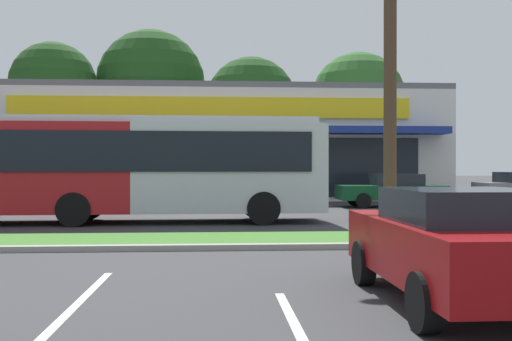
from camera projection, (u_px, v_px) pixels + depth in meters
name	position (u px, v px, depth m)	size (l,w,h in m)	color
grass_median	(142.00, 241.00, 13.45)	(56.00, 2.20, 0.12)	#427A2D
curb_lip	(134.00, 248.00, 12.24)	(56.00, 0.24, 0.12)	#99968C
parking_stripe_1	(73.00, 308.00, 7.25)	(0.12, 4.80, 0.01)	silver
storefront_building	(213.00, 145.00, 34.61)	(24.87, 11.59, 6.04)	silver
tree_left	(53.00, 85.00, 41.90)	(6.05, 6.05, 10.54)	#473323
tree_mid_left	(151.00, 84.00, 45.04)	(8.14, 8.14, 12.12)	#473323
tree_mid	(251.00, 103.00, 42.31)	(6.47, 6.47, 9.57)	#473323
tree_mid_right	(358.00, 100.00, 44.59)	(7.04, 7.04, 10.34)	#473323
city_bus	(114.00, 166.00, 18.43)	(13.11, 2.95, 3.25)	#AD191E
car_1	(459.00, 244.00, 7.45)	(2.00, 4.11, 1.45)	maroon
car_2	(392.00, 190.00, 25.83)	(4.59, 1.87, 1.43)	#0C3F1E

